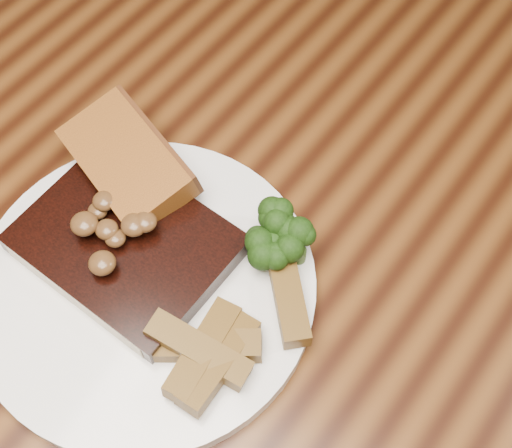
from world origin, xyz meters
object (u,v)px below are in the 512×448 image
at_px(dining_table, 250,299).
at_px(potato_wedges, 227,309).
at_px(garlic_bread, 130,175).
at_px(plate, 146,287).
at_px(steak, 127,244).

bearing_deg(dining_table, potato_wedges, -69.33).
height_order(dining_table, garlic_bread, garlic_bread).
height_order(plate, steak, steak).
relative_size(plate, garlic_bread, 2.34).
height_order(dining_table, plate, plate).
height_order(plate, potato_wedges, potato_wedges).
bearing_deg(steak, potato_wedges, 2.78).
bearing_deg(steak, dining_table, 38.25).
xyz_separation_m(dining_table, garlic_bread, (-0.12, -0.01, 0.12)).
height_order(garlic_bread, potato_wedges, garlic_bread).
distance_m(dining_table, steak, 0.16).
bearing_deg(plate, dining_table, 57.78).
distance_m(plate, garlic_bread, 0.10).
height_order(dining_table, potato_wedges, potato_wedges).
bearing_deg(dining_table, plate, -122.22).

